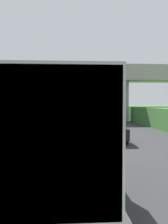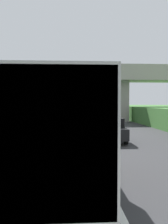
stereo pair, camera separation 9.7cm
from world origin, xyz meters
name	(u,v)px [view 1 (the left image)]	position (x,y,z in m)	size (l,w,h in m)	color
lane_centre_stripe	(79,126)	(0.00, 28.04, 0.00)	(0.20, 96.08, 0.01)	white
overpass_bridge	(77,79)	(0.00, 35.05, 6.17)	(40.00, 4.80, 8.12)	#9E998E
overhead_highway_sign	(79,91)	(0.00, 28.85, 4.18)	(5.88, 0.18, 5.62)	slate
truck_orange	(59,132)	(-1.62, 5.89, 1.93)	(2.44, 7.30, 3.44)	black
truck_red	(66,106)	(-1.67, 61.17, 1.93)	(2.44, 7.30, 3.44)	black
truck_silver	(53,106)	(-4.98, 60.82, 1.93)	(2.44, 7.30, 3.44)	black
car_black	(111,130)	(1.68, 16.09, 0.86)	(1.86, 4.10, 1.72)	black
car_green	(65,112)	(-1.88, 50.47, 0.86)	(1.86, 4.10, 1.72)	#236B38
construction_barrel_3	(2,131)	(-6.67, 19.13, 0.46)	(0.57, 0.57, 0.90)	orange
construction_barrel_4	(16,126)	(-6.49, 23.66, 0.46)	(0.57, 0.57, 0.90)	orange
construction_barrel_5	(22,122)	(-6.64, 28.20, 0.46)	(0.57, 0.57, 0.90)	orange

